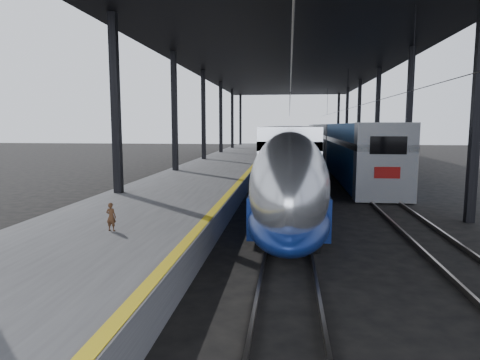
# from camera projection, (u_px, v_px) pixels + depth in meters

# --- Properties ---
(ground) EXTENTS (160.00, 160.00, 0.00)m
(ground) POSITION_uv_depth(u_px,v_px,m) (228.00, 248.00, 14.26)
(ground) COLOR black
(ground) RESTS_ON ground
(platform) EXTENTS (6.00, 80.00, 1.00)m
(platform) POSITION_uv_depth(u_px,v_px,m) (220.00, 170.00, 34.30)
(platform) COLOR #4C4C4F
(platform) RESTS_ON ground
(yellow_strip) EXTENTS (0.30, 80.00, 0.01)m
(yellow_strip) POSITION_uv_depth(u_px,v_px,m) (255.00, 164.00, 33.92)
(yellow_strip) COLOR gold
(yellow_strip) RESTS_ON platform
(rails) EXTENTS (6.52, 80.00, 0.16)m
(rails) POSITION_uv_depth(u_px,v_px,m) (321.00, 177.00, 33.45)
(rails) COLOR slate
(rails) RESTS_ON ground
(canopy) EXTENTS (18.00, 75.00, 9.47)m
(canopy) POSITION_uv_depth(u_px,v_px,m) (289.00, 59.00, 32.59)
(canopy) COLOR black
(canopy) RESTS_ON ground
(tgv_train) EXTENTS (2.79, 65.20, 4.00)m
(tgv_train) POSITION_uv_depth(u_px,v_px,m) (289.00, 148.00, 41.89)
(tgv_train) COLOR silver
(tgv_train) RESTS_ON ground
(second_train) EXTENTS (3.07, 56.05, 4.23)m
(second_train) POSITION_uv_depth(u_px,v_px,m) (333.00, 142.00, 48.75)
(second_train) COLOR #164A8F
(second_train) RESTS_ON ground
(child) EXTENTS (0.33, 0.24, 0.84)m
(child) POSITION_uv_depth(u_px,v_px,m) (111.00, 217.00, 12.49)
(child) COLOR #452917
(child) RESTS_ON platform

